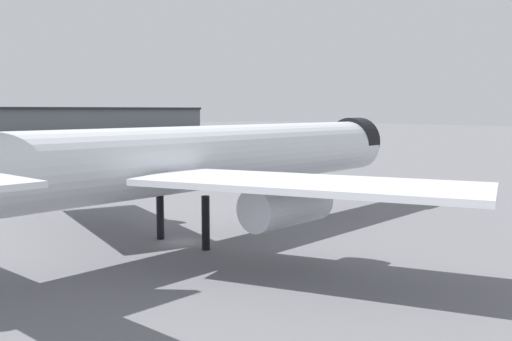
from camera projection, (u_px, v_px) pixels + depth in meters
The scene contains 3 objects.
ground at pixel (182, 242), 59.43m from camera, with size 900.00×900.00×0.00m, color slate.
airliner_near_gate at pixel (200, 159), 59.67m from camera, with size 69.80×63.47×19.46m.
baggage_tug_wing at pixel (200, 183), 99.88m from camera, with size 2.69×3.54×1.85m.
Camera 1 is at (-34.43, -47.67, 13.76)m, focal length 40.05 mm.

